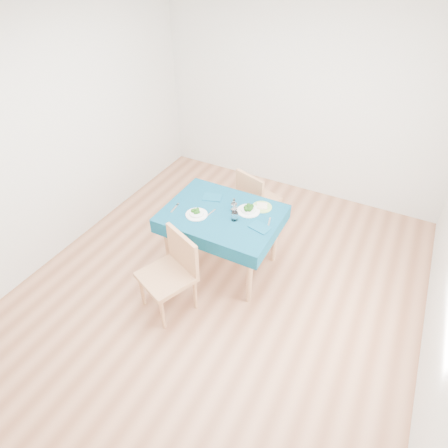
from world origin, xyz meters
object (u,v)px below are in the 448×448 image
at_px(table, 222,240).
at_px(chair_near, 165,266).
at_px(bowl_far, 249,209).
at_px(side_plate, 262,207).
at_px(chair_far, 259,193).
at_px(bowl_near, 196,212).

relative_size(table, chair_near, 1.02).
xyz_separation_m(chair_near, bowl_far, (0.44, 0.92, 0.21)).
bearing_deg(side_plate, bowl_far, -126.83).
distance_m(chair_far, bowl_near, 1.08).
bearing_deg(table, side_plate, 39.66).
height_order(chair_near, bowl_far, chair_near).
relative_size(chair_far, bowl_far, 4.31).
bearing_deg(bowl_far, chair_near, -115.29).
bearing_deg(table, chair_far, 85.24).
height_order(chair_far, bowl_near, chair_far).
height_order(chair_near, bowl_near, chair_near).
relative_size(chair_near, bowl_far, 4.82).
bearing_deg(chair_near, chair_far, 102.95).
height_order(table, side_plate, side_plate).
distance_m(table, bowl_far, 0.50).
bearing_deg(bowl_far, bowl_near, -145.80).
xyz_separation_m(table, bowl_far, (0.23, 0.14, 0.42)).
distance_m(table, chair_near, 0.83).
relative_size(chair_near, side_plate, 5.51).
xyz_separation_m(chair_near, chair_far, (0.27, 1.62, -0.06)).
relative_size(table, chair_far, 1.14).
height_order(chair_far, side_plate, chair_far).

